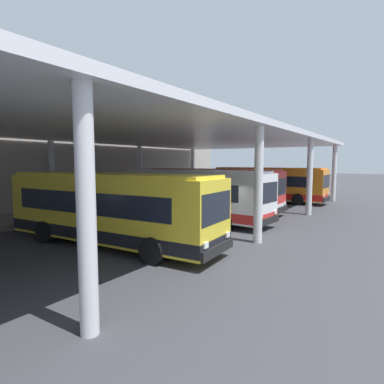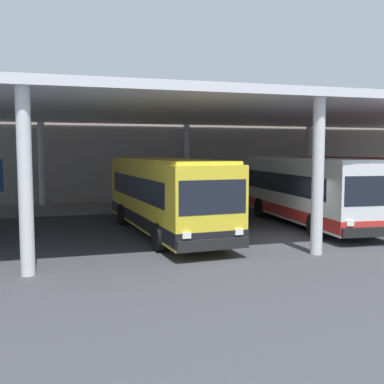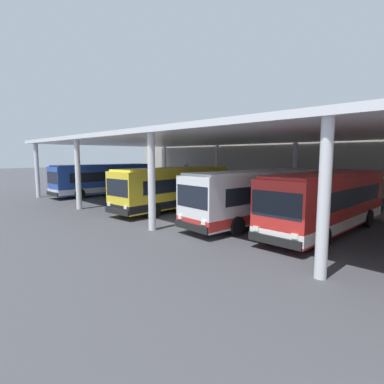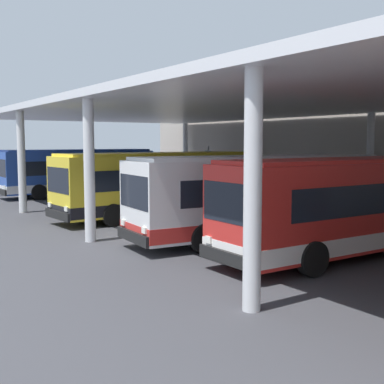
{
  "view_description": "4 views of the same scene",
  "coord_description": "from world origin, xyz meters",
  "px_view_note": "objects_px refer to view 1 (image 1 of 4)",
  "views": [
    {
      "loc": [
        -13.32,
        -7.87,
        3.65
      ],
      "look_at": [
        4.44,
        4.1,
        1.63
      ],
      "focal_mm": 29.33,
      "sensor_mm": 36.0,
      "label": 1
    },
    {
      "loc": [
        -8.43,
        -15.9,
        3.51
      ],
      "look_at": [
        -2.54,
        3.75,
        1.65
      ],
      "focal_mm": 42.61,
      "sensor_mm": 36.0,
      "label": 2
    },
    {
      "loc": [
        13.23,
        -12.34,
        4.05
      ],
      "look_at": [
        -2.24,
        2.73,
        1.48
      ],
      "focal_mm": 28.45,
      "sensor_mm": 36.0,
      "label": 3
    },
    {
      "loc": [
        17.59,
        -9.54,
        3.7
      ],
      "look_at": [
        -1.84,
        3.22,
        1.39
      ],
      "focal_mm": 47.45,
      "sensor_mm": 36.0,
      "label": 4
    }
  ],
  "objects_px": {
    "bus_far_bay": "(212,189)",
    "bench_waiting": "(145,195)",
    "trash_bin": "(125,198)",
    "bus_middle_bay": "(191,194)",
    "bus_departing": "(268,184)",
    "bus_second_bay": "(110,208)"
  },
  "relations": [
    {
      "from": "bus_departing",
      "to": "bus_middle_bay",
      "type": "bearing_deg",
      "value": 177.62
    },
    {
      "from": "bus_far_bay",
      "to": "bus_second_bay",
      "type": "bearing_deg",
      "value": -173.69
    },
    {
      "from": "bench_waiting",
      "to": "bus_second_bay",
      "type": "bearing_deg",
      "value": -143.39
    },
    {
      "from": "trash_bin",
      "to": "bench_waiting",
      "type": "bearing_deg",
      "value": 3.6
    },
    {
      "from": "bus_departing",
      "to": "bench_waiting",
      "type": "xyz_separation_m",
      "value": [
        -6.9,
        9.14,
        -0.99
      ]
    },
    {
      "from": "bus_far_bay",
      "to": "bench_waiting",
      "type": "height_order",
      "value": "bus_far_bay"
    },
    {
      "from": "bus_second_bay",
      "to": "trash_bin",
      "type": "distance_m",
      "value": 13.08
    },
    {
      "from": "bus_departing",
      "to": "trash_bin",
      "type": "height_order",
      "value": "bus_departing"
    },
    {
      "from": "bus_far_bay",
      "to": "bench_waiting",
      "type": "relative_size",
      "value": 5.86
    },
    {
      "from": "bus_second_bay",
      "to": "bus_departing",
      "type": "height_order",
      "value": "same"
    },
    {
      "from": "trash_bin",
      "to": "bus_middle_bay",
      "type": "bearing_deg",
      "value": -106.46
    },
    {
      "from": "bus_far_bay",
      "to": "bus_departing",
      "type": "xyz_separation_m",
      "value": [
        8.26,
        -1.26,
        0.0
      ]
    },
    {
      "from": "bus_far_bay",
      "to": "bench_waiting",
      "type": "distance_m",
      "value": 8.06
    },
    {
      "from": "bus_middle_bay",
      "to": "bus_far_bay",
      "type": "relative_size",
      "value": 1.01
    },
    {
      "from": "bus_far_bay",
      "to": "trash_bin",
      "type": "bearing_deg",
      "value": 99.89
    },
    {
      "from": "bus_middle_bay",
      "to": "bus_departing",
      "type": "relative_size",
      "value": 1.01
    },
    {
      "from": "bus_far_bay",
      "to": "trash_bin",
      "type": "xyz_separation_m",
      "value": [
        -1.34,
        7.71,
        -0.98
      ]
    },
    {
      "from": "bus_middle_bay",
      "to": "bus_far_bay",
      "type": "xyz_separation_m",
      "value": [
        3.85,
        0.76,
        0.0
      ]
    },
    {
      "from": "bus_middle_bay",
      "to": "trash_bin",
      "type": "relative_size",
      "value": 10.89
    },
    {
      "from": "bench_waiting",
      "to": "trash_bin",
      "type": "xyz_separation_m",
      "value": [
        -2.7,
        -0.17,
        0.01
      ]
    },
    {
      "from": "bus_second_bay",
      "to": "bus_middle_bay",
      "type": "relative_size",
      "value": 1.0
    },
    {
      "from": "bus_second_bay",
      "to": "bus_far_bay",
      "type": "bearing_deg",
      "value": 6.31
    }
  ]
}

